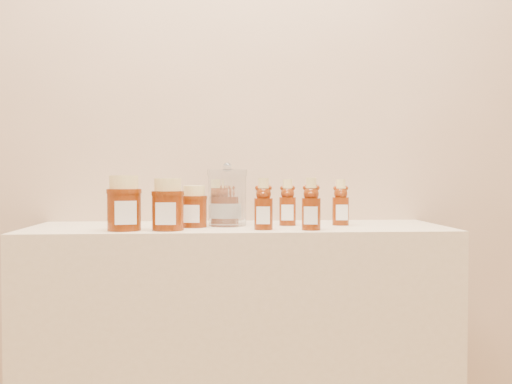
{
  "coord_description": "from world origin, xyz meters",
  "views": [
    {
      "loc": [
        -0.06,
        -0.1,
        1.05
      ],
      "look_at": [
        0.05,
        1.52,
        1.0
      ],
      "focal_mm": 40.0,
      "sensor_mm": 36.0,
      "label": 1
    }
  ],
  "objects_px": {
    "bear_bottle_front_left": "(263,200)",
    "glass_canister": "(227,195)",
    "bear_bottle_back_left": "(233,198)",
    "honey_jar_left": "(124,203)",
    "display_table": "(239,379)"
  },
  "relations": [
    {
      "from": "display_table",
      "to": "honey_jar_left",
      "type": "relative_size",
      "value": 8.14
    },
    {
      "from": "display_table",
      "to": "bear_bottle_front_left",
      "type": "xyz_separation_m",
      "value": [
        0.06,
        -0.11,
        0.53
      ]
    },
    {
      "from": "honey_jar_left",
      "to": "glass_canister",
      "type": "distance_m",
      "value": 0.3
    },
    {
      "from": "bear_bottle_front_left",
      "to": "glass_canister",
      "type": "height_order",
      "value": "glass_canister"
    },
    {
      "from": "display_table",
      "to": "honey_jar_left",
      "type": "distance_m",
      "value": 0.62
    },
    {
      "from": "honey_jar_left",
      "to": "glass_canister",
      "type": "relative_size",
      "value": 0.82
    },
    {
      "from": "honey_jar_left",
      "to": "bear_bottle_front_left",
      "type": "bearing_deg",
      "value": -13.86
    },
    {
      "from": "display_table",
      "to": "glass_canister",
      "type": "xyz_separation_m",
      "value": [
        -0.03,
        0.01,
        0.54
      ]
    },
    {
      "from": "display_table",
      "to": "honey_jar_left",
      "type": "height_order",
      "value": "honey_jar_left"
    },
    {
      "from": "bear_bottle_back_left",
      "to": "honey_jar_left",
      "type": "distance_m",
      "value": 0.37
    },
    {
      "from": "bear_bottle_front_left",
      "to": "glass_canister",
      "type": "xyz_separation_m",
      "value": [
        -0.1,
        0.12,
        0.01
      ]
    },
    {
      "from": "bear_bottle_front_left",
      "to": "glass_canister",
      "type": "bearing_deg",
      "value": 134.56
    },
    {
      "from": "bear_bottle_back_left",
      "to": "bear_bottle_front_left",
      "type": "bearing_deg",
      "value": -54.01
    },
    {
      "from": "bear_bottle_back_left",
      "to": "bear_bottle_front_left",
      "type": "distance_m",
      "value": 0.24
    },
    {
      "from": "display_table",
      "to": "bear_bottle_front_left",
      "type": "height_order",
      "value": "bear_bottle_front_left"
    }
  ]
}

